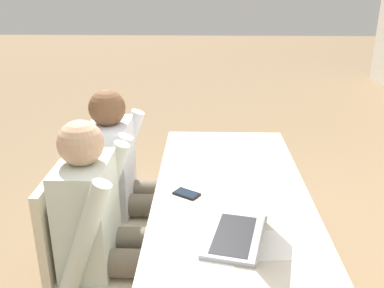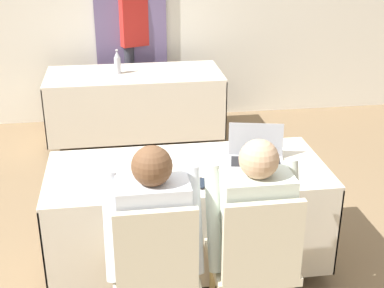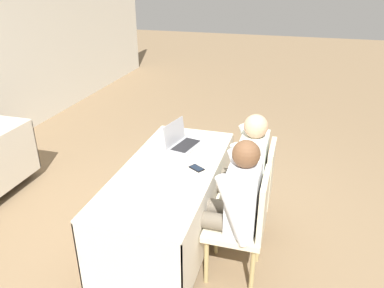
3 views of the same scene
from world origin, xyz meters
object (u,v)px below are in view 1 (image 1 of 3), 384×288
object	(u,v)px
chair_near_right	(86,254)
person_white_shirt	(106,226)
laptop	(243,231)
cell_phone	(187,194)
person_checkered_shirt	(126,176)
chair_near_left	(110,200)

from	to	relation	value
chair_near_right	person_white_shirt	world-z (taller)	person_white_shirt
laptop	person_white_shirt	size ratio (longest dim) A/B	0.34
chair_near_right	cell_phone	bearing A→B (deg)	-66.10
person_checkered_shirt	chair_near_right	bearing A→B (deg)	168.81
chair_near_left	cell_phone	bearing A→B (deg)	-124.09
laptop	person_checkered_shirt	xyz separation A→B (m)	(-0.70, -0.61, -0.10)
cell_phone	chair_near_left	world-z (taller)	chair_near_left
laptop	person_white_shirt	world-z (taller)	person_white_shirt
chair_near_right	person_white_shirt	distance (m)	0.19
laptop	chair_near_right	bearing A→B (deg)	-91.30
chair_near_left	chair_near_right	xyz separation A→B (m)	(0.52, 0.00, 0.00)
chair_near_left	laptop	bearing A→B (deg)	-134.52
chair_near_left	person_white_shirt	world-z (taller)	person_white_shirt
chair_near_left	chair_near_right	size ratio (longest dim) A/B	1.00
chair_near_right	chair_near_left	bearing A→B (deg)	0.00
chair_near_left	person_white_shirt	xyz separation A→B (m)	(0.52, 0.10, 0.16)
cell_phone	chair_near_left	size ratio (longest dim) A/B	0.16
laptop	person_checkered_shirt	distance (m)	0.94
cell_phone	chair_near_right	distance (m)	0.56
laptop	person_white_shirt	xyz separation A→B (m)	(-0.18, -0.61, -0.10)
chair_near_left	chair_near_right	world-z (taller)	same
chair_near_left	person_white_shirt	size ratio (longest dim) A/B	0.78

